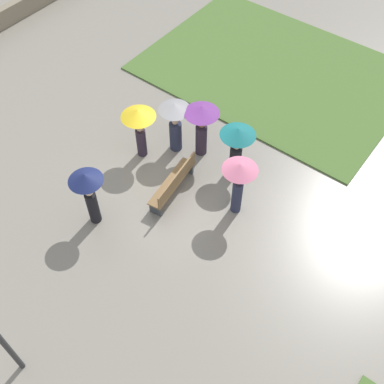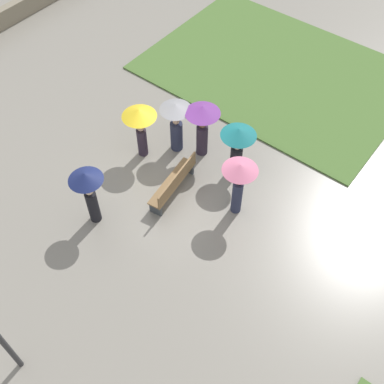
{
  "view_description": "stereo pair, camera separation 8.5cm",
  "coord_description": "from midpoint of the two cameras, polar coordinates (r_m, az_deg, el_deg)",
  "views": [
    {
      "loc": [
        6.89,
        6.23,
        11.09
      ],
      "look_at": [
        0.6,
        1.42,
        1.01
      ],
      "focal_mm": 45.0,
      "sensor_mm": 36.0,
      "label": 1
    },
    {
      "loc": [
        6.84,
        6.29,
        11.09
      ],
      "look_at": [
        0.6,
        1.42,
        1.01
      ],
      "focal_mm": 45.0,
      "sensor_mm": 36.0,
      "label": 2
    }
  ],
  "objects": [
    {
      "name": "lawn_patch_near",
      "position": [
        18.35,
        9.63,
        14.04
      ],
      "size": [
        6.64,
        9.09,
        0.06
      ],
      "color": "#4C7033",
      "rests_on": "ground_plane"
    },
    {
      "name": "ground_plane",
      "position": [
        14.47,
        -3.17,
        1.72
      ],
      "size": [
        90.0,
        90.0,
        0.0
      ],
      "primitive_type": "plane",
      "color": "gray"
    },
    {
      "name": "crowd_person_grey",
      "position": [
        14.45,
        -2.19,
        8.51
      ],
      "size": [
        0.97,
        0.97,
        1.8
      ],
      "rotation": [
        0.0,
        0.0,
        3.24
      ],
      "color": "#282D47",
      "rests_on": "ground_plane"
    },
    {
      "name": "crowd_person_teal",
      "position": [
        13.76,
        5.2,
        6.05
      ],
      "size": [
        1.03,
        1.03,
        1.75
      ],
      "rotation": [
        0.0,
        0.0,
        6.27
      ],
      "color": "black",
      "rests_on": "ground_plane"
    },
    {
      "name": "park_bench",
      "position": [
        13.72,
        -2.33,
        1.13
      ],
      "size": [
        2.02,
        0.69,
        0.9
      ],
      "rotation": [
        0.0,
        0.0,
        0.14
      ],
      "color": "brown",
      "rests_on": "ground_plane"
    },
    {
      "name": "crowd_person_navy",
      "position": [
        12.71,
        -12.41,
        0.39
      ],
      "size": [
        0.92,
        0.92,
        1.95
      ],
      "rotation": [
        0.0,
        0.0,
        1.01
      ],
      "color": "black",
      "rests_on": "ground_plane"
    },
    {
      "name": "crowd_person_pink",
      "position": [
        12.69,
        5.4,
        1.66
      ],
      "size": [
        0.96,
        0.96,
        1.92
      ],
      "rotation": [
        0.0,
        0.0,
        5.92
      ],
      "color": "#282D47",
      "rests_on": "ground_plane"
    },
    {
      "name": "crowd_person_yellow",
      "position": [
        14.19,
        -6.48,
        8.36
      ],
      "size": [
        1.03,
        1.03,
        1.82
      ],
      "rotation": [
        0.0,
        0.0,
        2.16
      ],
      "color": "#2D2333",
      "rests_on": "ground_plane"
    },
    {
      "name": "crowd_person_purple",
      "position": [
        14.17,
        0.98,
        8.55
      ],
      "size": [
        1.05,
        1.05,
        1.89
      ],
      "rotation": [
        0.0,
        0.0,
        2.9
      ],
      "color": "#2D2333",
      "rests_on": "ground_plane"
    }
  ]
}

